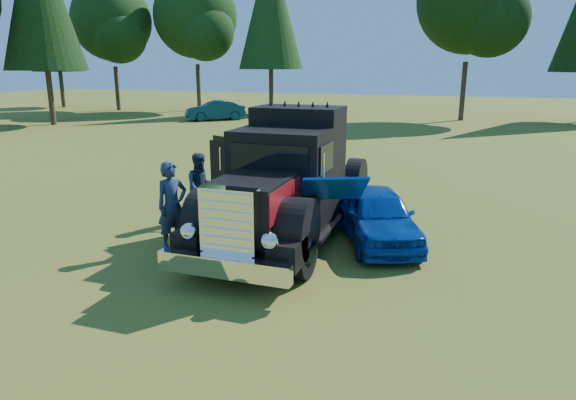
{
  "coord_description": "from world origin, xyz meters",
  "views": [
    {
      "loc": [
        4.48,
        -9.74,
        3.97
      ],
      "look_at": [
        1.17,
        -0.25,
        1.3
      ],
      "focal_mm": 32.0,
      "sensor_mm": 36.0,
      "label": 1
    }
  ],
  "objects_px": {
    "diamond_t_truck": "(286,185)",
    "spectator_near": "(172,206)",
    "spectator_far": "(202,188)",
    "distant_teal_car": "(215,110)",
    "hotrod_coupe": "(377,215)"
  },
  "relations": [
    {
      "from": "diamond_t_truck",
      "to": "spectator_near",
      "type": "relative_size",
      "value": 3.67
    },
    {
      "from": "diamond_t_truck",
      "to": "spectator_near",
      "type": "distance_m",
      "value": 2.6
    },
    {
      "from": "diamond_t_truck",
      "to": "spectator_near",
      "type": "xyz_separation_m",
      "value": [
        -2.14,
        -1.45,
        -0.3
      ]
    },
    {
      "from": "diamond_t_truck",
      "to": "spectator_far",
      "type": "xyz_separation_m",
      "value": [
        -2.5,
        0.54,
        -0.38
      ]
    },
    {
      "from": "diamond_t_truck",
      "to": "distant_teal_car",
      "type": "height_order",
      "value": "diamond_t_truck"
    },
    {
      "from": "hotrod_coupe",
      "to": "distant_teal_car",
      "type": "bearing_deg",
      "value": 124.65
    },
    {
      "from": "diamond_t_truck",
      "to": "spectator_far",
      "type": "bearing_deg",
      "value": 167.87
    },
    {
      "from": "diamond_t_truck",
      "to": "distant_teal_car",
      "type": "distance_m",
      "value": 26.89
    },
    {
      "from": "spectator_far",
      "to": "distant_teal_car",
      "type": "bearing_deg",
      "value": 69.96
    },
    {
      "from": "diamond_t_truck",
      "to": "hotrod_coupe",
      "type": "bearing_deg",
      "value": 12.88
    },
    {
      "from": "hotrod_coupe",
      "to": "spectator_near",
      "type": "relative_size",
      "value": 2.16
    },
    {
      "from": "spectator_near",
      "to": "spectator_far",
      "type": "distance_m",
      "value": 2.02
    },
    {
      "from": "hotrod_coupe",
      "to": "spectator_near",
      "type": "bearing_deg",
      "value": -155.39
    },
    {
      "from": "spectator_near",
      "to": "spectator_far",
      "type": "relative_size",
      "value": 1.08
    },
    {
      "from": "diamond_t_truck",
      "to": "spectator_near",
      "type": "bearing_deg",
      "value": -145.96
    }
  ]
}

